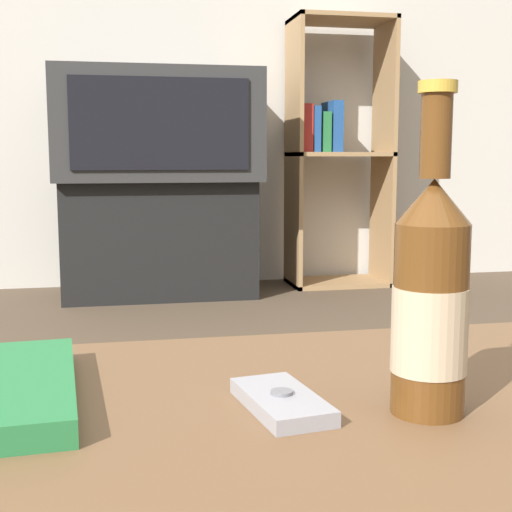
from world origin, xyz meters
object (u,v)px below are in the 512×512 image
object	(u,v)px
television	(156,126)
cell_phone	(282,401)
bookshelf	(334,148)
tv_stand	(159,238)
beer_bottle	(430,299)

from	to	relation	value
television	cell_phone	xyz separation A→B (m)	(-0.06, -2.66, -0.35)
television	bookshelf	size ratio (longest dim) A/B	0.70
tv_stand	beer_bottle	distance (m)	2.71
bookshelf	cell_phone	bearing A→B (deg)	-108.43
tv_stand	television	size ratio (longest dim) A/B	0.95
beer_bottle	cell_phone	bearing A→B (deg)	164.98
beer_bottle	television	bearing A→B (deg)	91.36
tv_stand	television	distance (m)	0.50
television	bookshelf	bearing A→B (deg)	5.88
tv_stand	cell_phone	xyz separation A→B (m)	(-0.06, -2.66, 0.15)
cell_phone	beer_bottle	bearing A→B (deg)	-23.92
beer_bottle	cell_phone	size ratio (longest dim) A/B	2.26
beer_bottle	bookshelf	bearing A→B (deg)	74.09
bookshelf	beer_bottle	xyz separation A→B (m)	(-0.79, -2.78, -0.16)
bookshelf	cell_phone	xyz separation A→B (m)	(-0.92, -2.75, -0.25)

